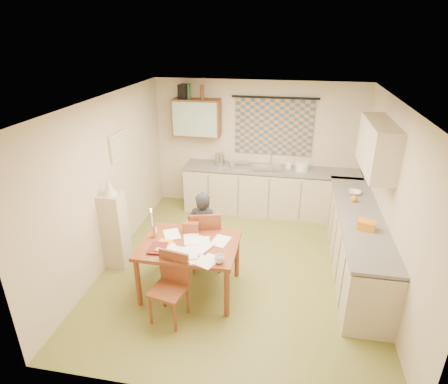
% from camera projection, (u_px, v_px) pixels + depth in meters
% --- Properties ---
extents(floor, '(4.00, 4.50, 0.02)m').
position_uv_depth(floor, '(239.00, 267.00, 5.74)').
color(floor, olive).
rests_on(floor, ground).
extents(ceiling, '(4.00, 4.50, 0.02)m').
position_uv_depth(ceiling, '(243.00, 101.00, 4.73)').
color(ceiling, white).
rests_on(ceiling, floor).
extents(wall_back, '(4.00, 0.02, 2.50)m').
position_uv_depth(wall_back, '(257.00, 146.00, 7.27)').
color(wall_back, beige).
rests_on(wall_back, floor).
extents(wall_front, '(4.00, 0.02, 2.50)m').
position_uv_depth(wall_front, '(203.00, 297.00, 3.20)').
color(wall_front, beige).
rests_on(wall_front, floor).
extents(wall_left, '(0.02, 4.50, 2.50)m').
position_uv_depth(wall_left, '(107.00, 182.00, 5.57)').
color(wall_left, beige).
rests_on(wall_left, floor).
extents(wall_right, '(0.02, 4.50, 2.50)m').
position_uv_depth(wall_right, '(392.00, 203.00, 4.90)').
color(wall_right, beige).
rests_on(wall_right, floor).
extents(window_blind, '(1.45, 0.03, 1.05)m').
position_uv_depth(window_blind, '(274.00, 127.00, 7.02)').
color(window_blind, '#324F6C').
rests_on(window_blind, wall_back).
extents(curtain_rod, '(1.60, 0.04, 0.04)m').
position_uv_depth(curtain_rod, '(275.00, 98.00, 6.78)').
color(curtain_rod, black).
rests_on(curtain_rod, wall_back).
extents(wall_cabinet, '(0.90, 0.34, 0.70)m').
position_uv_depth(wall_cabinet, '(197.00, 118.00, 7.08)').
color(wall_cabinet, brown).
rests_on(wall_cabinet, wall_back).
extents(wall_cabinet_glass, '(0.84, 0.02, 0.64)m').
position_uv_depth(wall_cabinet_glass, '(195.00, 120.00, 6.92)').
color(wall_cabinet_glass, '#99B2A5').
rests_on(wall_cabinet_glass, wall_back).
extents(upper_cabinet_right, '(0.34, 1.30, 0.70)m').
position_uv_depth(upper_cabinet_right, '(378.00, 147.00, 5.18)').
color(upper_cabinet_right, tan).
rests_on(upper_cabinet_right, wall_right).
extents(framed_print, '(0.04, 0.50, 0.40)m').
position_uv_depth(framed_print, '(118.00, 146.00, 5.74)').
color(framed_print, beige).
rests_on(framed_print, wall_left).
extents(print_canvas, '(0.01, 0.42, 0.32)m').
position_uv_depth(print_canvas, '(120.00, 146.00, 5.74)').
color(print_canvas, silver).
rests_on(print_canvas, wall_left).
extents(counter_back, '(3.30, 0.62, 0.92)m').
position_uv_depth(counter_back, '(270.00, 191.00, 7.26)').
color(counter_back, tan).
rests_on(counter_back, floor).
extents(counter_right, '(0.62, 2.95, 0.92)m').
position_uv_depth(counter_right, '(356.00, 242.00, 5.54)').
color(counter_right, tan).
rests_on(counter_right, floor).
extents(stove, '(0.54, 0.54, 0.84)m').
position_uv_depth(stove, '(369.00, 293.00, 4.52)').
color(stove, white).
rests_on(stove, floor).
extents(sink, '(0.64, 0.56, 0.10)m').
position_uv_depth(sink, '(266.00, 170.00, 7.10)').
color(sink, silver).
rests_on(sink, counter_back).
extents(tap, '(0.03, 0.03, 0.28)m').
position_uv_depth(tap, '(271.00, 158.00, 7.18)').
color(tap, silver).
rests_on(tap, counter_back).
extents(dish_rack, '(0.43, 0.40, 0.06)m').
position_uv_depth(dish_rack, '(239.00, 165.00, 7.16)').
color(dish_rack, silver).
rests_on(dish_rack, counter_back).
extents(kettle, '(0.23, 0.23, 0.24)m').
position_uv_depth(kettle, '(220.00, 159.00, 7.19)').
color(kettle, silver).
rests_on(kettle, counter_back).
extents(mixing_bowl, '(0.28, 0.28, 0.16)m').
position_uv_depth(mixing_bowl, '(302.00, 166.00, 6.94)').
color(mixing_bowl, white).
rests_on(mixing_bowl, counter_back).
extents(soap_bottle, '(0.13, 0.13, 0.17)m').
position_uv_depth(soap_bottle, '(288.00, 164.00, 7.03)').
color(soap_bottle, white).
rests_on(soap_bottle, counter_back).
extents(bowl, '(0.30, 0.30, 0.05)m').
position_uv_depth(bowl, '(354.00, 193.00, 5.98)').
color(bowl, white).
rests_on(bowl, counter_right).
extents(orange_bag, '(0.26, 0.22, 0.12)m').
position_uv_depth(orange_bag, '(366.00, 225.00, 4.92)').
color(orange_bag, orange).
rests_on(orange_bag, counter_right).
extents(fruit_orange, '(0.10, 0.10, 0.10)m').
position_uv_depth(fruit_orange, '(354.00, 199.00, 5.70)').
color(fruit_orange, orange).
rests_on(fruit_orange, counter_right).
extents(speaker, '(0.21, 0.23, 0.26)m').
position_uv_depth(speaker, '(184.00, 91.00, 6.92)').
color(speaker, black).
rests_on(speaker, wall_cabinet).
extents(bottle_green, '(0.07, 0.07, 0.26)m').
position_uv_depth(bottle_green, '(188.00, 92.00, 6.91)').
color(bottle_green, '#195926').
rests_on(bottle_green, wall_cabinet).
extents(bottle_brown, '(0.07, 0.07, 0.26)m').
position_uv_depth(bottle_brown, '(202.00, 92.00, 6.87)').
color(bottle_brown, brown).
rests_on(bottle_brown, wall_cabinet).
extents(dining_table, '(1.29, 0.98, 0.75)m').
position_uv_depth(dining_table, '(190.00, 267.00, 5.09)').
color(dining_table, brown).
rests_on(dining_table, floor).
extents(chair_far, '(0.54, 0.54, 0.98)m').
position_uv_depth(chair_far, '(206.00, 250.00, 5.62)').
color(chair_far, brown).
rests_on(chair_far, floor).
extents(chair_near, '(0.47, 0.47, 0.88)m').
position_uv_depth(chair_near, '(170.00, 300.00, 4.63)').
color(chair_near, brown).
rests_on(chair_near, floor).
extents(person, '(0.47, 0.32, 1.25)m').
position_uv_depth(person, '(203.00, 231.00, 5.48)').
color(person, black).
rests_on(person, floor).
extents(shelf_stand, '(0.32, 0.30, 1.19)m').
position_uv_depth(shelf_stand, '(115.00, 231.00, 5.56)').
color(shelf_stand, tan).
rests_on(shelf_stand, floor).
extents(lampshade, '(0.20, 0.20, 0.22)m').
position_uv_depth(lampshade, '(109.00, 187.00, 5.28)').
color(lampshade, beige).
rests_on(lampshade, shelf_stand).
extents(letter_rack, '(0.23, 0.12, 0.16)m').
position_uv_depth(letter_rack, '(191.00, 228.00, 5.16)').
color(letter_rack, brown).
rests_on(letter_rack, dining_table).
extents(mug, '(0.17, 0.17, 0.10)m').
position_uv_depth(mug, '(219.00, 259.00, 4.52)').
color(mug, white).
rests_on(mug, dining_table).
extents(magazine, '(0.25, 0.32, 0.03)m').
position_uv_depth(magazine, '(150.00, 248.00, 4.81)').
color(magazine, maroon).
rests_on(magazine, dining_table).
extents(book, '(0.25, 0.30, 0.02)m').
position_uv_depth(book, '(157.00, 243.00, 4.93)').
color(book, orange).
rests_on(book, dining_table).
extents(orange_box, '(0.14, 0.11, 0.04)m').
position_uv_depth(orange_box, '(160.00, 251.00, 4.74)').
color(orange_box, orange).
rests_on(orange_box, dining_table).
extents(eyeglasses, '(0.14, 0.07, 0.02)m').
position_uv_depth(eyeglasses, '(194.00, 257.00, 4.64)').
color(eyeglasses, black).
rests_on(eyeglasses, dining_table).
extents(candle_holder, '(0.06, 0.06, 0.18)m').
position_uv_depth(candle_holder, '(155.00, 231.00, 5.05)').
color(candle_holder, silver).
rests_on(candle_holder, dining_table).
extents(candle, '(0.03, 0.03, 0.22)m').
position_uv_depth(candle, '(152.00, 219.00, 4.95)').
color(candle, white).
rests_on(candle, dining_table).
extents(candle_flame, '(0.02, 0.02, 0.02)m').
position_uv_depth(candle_flame, '(151.00, 210.00, 4.93)').
color(candle_flame, '#FFCC66').
rests_on(candle_flame, dining_table).
extents(papers, '(0.98, 0.90, 0.02)m').
position_uv_depth(papers, '(192.00, 247.00, 4.83)').
color(papers, white).
rests_on(papers, dining_table).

